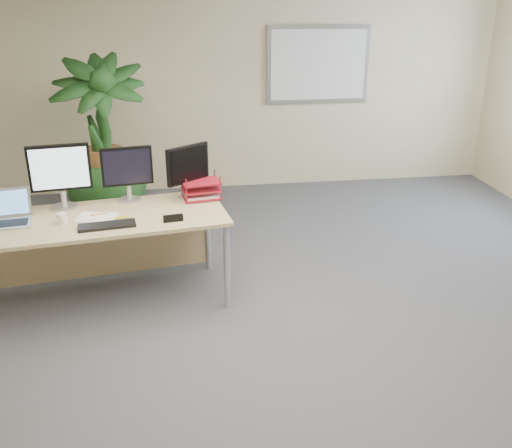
{
  "coord_description": "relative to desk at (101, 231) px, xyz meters",
  "views": [
    {
      "loc": [
        -0.62,
        -3.19,
        2.42
      ],
      "look_at": [
        -0.11,
        0.35,
        0.94
      ],
      "focal_mm": 40.0,
      "sensor_mm": 36.0,
      "label": 1
    }
  ],
  "objects": [
    {
      "name": "floor",
      "position": [
        1.26,
        -1.22,
        -0.6
      ],
      "size": [
        8.0,
        8.0,
        0.0
      ],
      "primitive_type": "plane",
      "color": "#414145",
      "rests_on": "ground"
    },
    {
      "name": "back_wall",
      "position": [
        1.26,
        2.78,
        0.75
      ],
      "size": [
        7.0,
        0.04,
        2.7
      ],
      "primitive_type": "cube",
      "color": "#CBBB90",
      "rests_on": "floor"
    },
    {
      "name": "whiteboard",
      "position": [
        2.46,
        2.74,
        0.95
      ],
      "size": [
        1.3,
        0.04,
        0.95
      ],
      "color": "#ACABB0",
      "rests_on": "back_wall"
    },
    {
      "name": "desk",
      "position": [
        0.0,
        0.0,
        0.0
      ],
      "size": [
        2.08,
        1.11,
        0.76
      ],
      "color": "tan",
      "rests_on": "floor"
    },
    {
      "name": "floor_plant",
      "position": [
        -0.1,
        1.39,
        0.15
      ],
      "size": [
        0.9,
        0.9,
        1.5
      ],
      "primitive_type": "imported",
      "rotation": [
        0.0,
        0.0,
        0.08
      ],
      "color": "#153C16",
      "rests_on": "floor"
    },
    {
      "name": "monitor_left",
      "position": [
        -0.28,
        0.13,
        0.47
      ],
      "size": [
        0.48,
        0.22,
        0.53
      ],
      "color": "silver",
      "rests_on": "desk"
    },
    {
      "name": "monitor_right",
      "position": [
        0.23,
        0.24,
        0.43
      ],
      "size": [
        0.42,
        0.19,
        0.47
      ],
      "color": "silver",
      "rests_on": "desk"
    },
    {
      "name": "monitor_dark",
      "position": [
        0.73,
        0.24,
        0.42
      ],
      "size": [
        0.36,
        0.27,
        0.46
      ],
      "color": "silver",
      "rests_on": "desk"
    },
    {
      "name": "laptop",
      "position": [
        -0.66,
        -0.12,
        0.22
      ],
      "size": [
        0.38,
        0.34,
        0.24
      ],
      "color": "#BCBDC1",
      "rests_on": "desk"
    },
    {
      "name": "keyboard",
      "position": [
        0.1,
        -0.32,
        0.17
      ],
      "size": [
        0.44,
        0.2,
        0.02
      ],
      "primitive_type": "cube",
      "rotation": [
        0.0,
        0.0,
        0.15
      ],
      "color": "black",
      "rests_on": "desk"
    },
    {
      "name": "coffee_mug",
      "position": [
        -0.25,
        -0.21,
        0.2
      ],
      "size": [
        0.11,
        0.07,
        0.08
      ],
      "color": "white",
      "rests_on": "desk"
    },
    {
      "name": "spiral_notebook",
      "position": [
        -0.0,
        -0.14,
        0.17
      ],
      "size": [
        0.33,
        0.27,
        0.01
      ],
      "primitive_type": "cube",
      "rotation": [
        0.0,
        0.0,
        -0.19
      ],
      "color": "white",
      "rests_on": "desk"
    },
    {
      "name": "orange_pen",
      "position": [
        0.01,
        -0.09,
        0.18
      ],
      "size": [
        0.13,
        0.05,
        0.01
      ],
      "primitive_type": "cylinder",
      "rotation": [
        0.0,
        1.57,
        0.29
      ],
      "color": "orange",
      "rests_on": "spiral_notebook"
    },
    {
      "name": "yellow_highlighter",
      "position": [
        0.19,
        -0.16,
        0.17
      ],
      "size": [
        0.11,
        0.02,
        0.02
      ],
      "primitive_type": "cylinder",
      "rotation": [
        0.0,
        1.57,
        0.01
      ],
      "color": "yellow",
      "rests_on": "desk"
    },
    {
      "name": "letter_tray",
      "position": [
        0.84,
        0.22,
        0.23
      ],
      "size": [
        0.34,
        0.28,
        0.15
      ],
      "color": "maroon",
      "rests_on": "desk"
    },
    {
      "name": "stapler",
      "position": [
        0.59,
        -0.28,
        0.19
      ],
      "size": [
        0.16,
        0.06,
        0.05
      ],
      "primitive_type": "cube",
      "rotation": [
        0.0,
        0.0,
        0.15
      ],
      "color": "black",
      "rests_on": "desk"
    }
  ]
}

